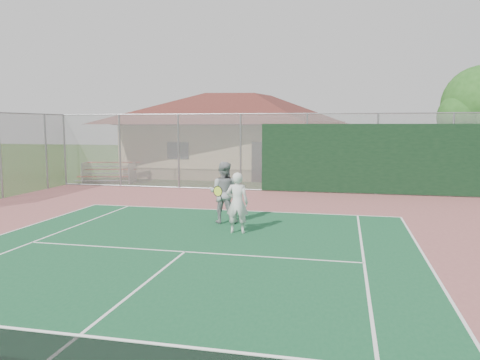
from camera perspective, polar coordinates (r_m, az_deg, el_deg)
name	(u,v)px	position (r m, az deg, el deg)	size (l,w,h in m)	color
back_fence	(309,155)	(20.93, 8.41, 3.01)	(20.08, 0.11, 3.53)	gray
side_fence_left	(0,156)	(21.32, -27.20, 2.62)	(0.08, 9.00, 3.50)	gray
clubhouse	(240,126)	(28.80, -0.06, 6.59)	(13.34, 8.90, 5.76)	tan
bleachers	(109,172)	(25.67, -15.67, 1.00)	(3.07, 2.16, 1.03)	#B9442A
player_white_front	(237,203)	(12.94, -0.38, -2.85)	(0.96, 0.61, 1.70)	silver
player_grey_back	(223,193)	(14.27, -2.03, -1.60)	(0.93, 0.74, 1.88)	#97999C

